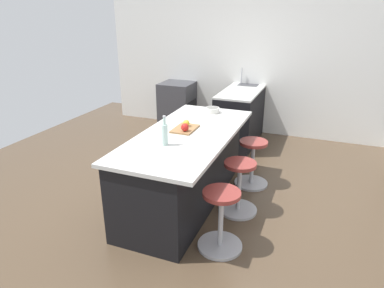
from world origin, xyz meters
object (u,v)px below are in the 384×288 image
stool_near_camera (221,222)px  apple_yellow (186,123)px  stool_by_window (252,164)px  kitchen_island (184,167)px  apple_red (185,127)px  water_bottle (164,134)px  fruit_bowl (212,110)px  stool_middle (239,189)px  cutting_board (185,129)px  oven_range (177,105)px

stool_near_camera → apple_yellow: apple_yellow is taller
stool_by_window → stool_near_camera: (1.39, 0.00, 0.00)m
kitchen_island → stool_by_window: (-0.70, 0.67, -0.16)m
apple_red → water_bottle: bearing=-6.8°
kitchen_island → stool_near_camera: (0.70, 0.67, -0.16)m
apple_yellow → kitchen_island: bearing=12.6°
kitchen_island → fruit_bowl: (-0.86, 0.05, 0.47)m
stool_by_window → apple_red: size_ratio=6.86×
apple_red → water_bottle: water_bottle is taller
stool_middle → stool_near_camera: same height
apple_yellow → cutting_board: bearing=9.6°
water_bottle → fruit_bowl: bearing=176.2°
stool_middle → apple_red: bearing=-88.5°
stool_near_camera → water_bottle: 1.03m
stool_by_window → water_bottle: size_ratio=1.97×
water_bottle → fruit_bowl: size_ratio=1.68×
apple_yellow → water_bottle: size_ratio=0.25×
stool_near_camera → cutting_board: bearing=-138.5°
stool_middle → apple_yellow: (-0.15, -0.70, 0.65)m
kitchen_island → water_bottle: water_bottle is taller
oven_range → kitchen_island: (2.52, 1.20, 0.01)m
kitchen_island → cutting_board: bearing=-165.1°
apple_red → water_bottle: 0.43m
stool_middle → apple_yellow: apple_yellow is taller
apple_red → oven_range: bearing=-154.3°
stool_by_window → water_bottle: (1.14, -0.70, 0.71)m
kitchen_island → stool_by_window: kitchen_island is taller
apple_red → stool_by_window: bearing=137.7°
fruit_bowl → kitchen_island: bearing=-3.6°
kitchen_island → water_bottle: bearing=-4.2°
stool_near_camera → cutting_board: size_ratio=1.71×
oven_range → apple_yellow: size_ratio=11.13×
water_bottle → apple_yellow: bearing=-179.9°
kitchen_island → cutting_board: cutting_board is taller
stool_middle → cutting_board: 0.92m
stool_by_window → cutting_board: (0.61, -0.69, 0.60)m
stool_middle → cutting_board: size_ratio=1.71×
oven_range → stool_by_window: size_ratio=1.43×
apple_yellow → water_bottle: water_bottle is taller
oven_range → stool_by_window: oven_range is taller
oven_range → kitchen_island: bearing=25.5°
stool_middle → apple_yellow: 0.97m
kitchen_island → apple_red: 0.50m
oven_range → apple_yellow: (2.37, 1.17, 0.50)m
fruit_bowl → apple_yellow: bearing=-7.0°
stool_by_window → apple_red: bearing=-42.3°
water_bottle → stool_by_window: bearing=148.3°
stool_by_window → kitchen_island: bearing=-43.8°
stool_middle → fruit_bowl: size_ratio=3.32×
kitchen_island → apple_yellow: (-0.15, -0.03, 0.49)m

